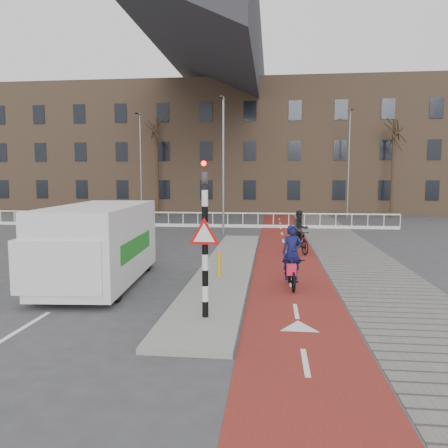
# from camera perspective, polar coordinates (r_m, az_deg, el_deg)

# --- Properties ---
(ground) EXTENTS (120.00, 120.00, 0.00)m
(ground) POSITION_cam_1_polar(r_m,az_deg,el_deg) (12.04, 1.88, -9.70)
(ground) COLOR #38383A
(ground) RESTS_ON ground
(bike_lane) EXTENTS (2.50, 60.00, 0.01)m
(bike_lane) POSITION_cam_1_polar(r_m,az_deg,el_deg) (21.81, 7.82, -2.60)
(bike_lane) COLOR maroon
(bike_lane) RESTS_ON ground
(sidewalk) EXTENTS (3.00, 60.00, 0.01)m
(sidewalk) POSITION_cam_1_polar(r_m,az_deg,el_deg) (22.07, 15.12, -2.65)
(sidewalk) COLOR slate
(sidewalk) RESTS_ON ground
(curb_island) EXTENTS (1.80, 16.00, 0.12)m
(curb_island) POSITION_cam_1_polar(r_m,az_deg,el_deg) (15.96, 0.46, -5.54)
(curb_island) COLOR gray
(curb_island) RESTS_ON ground
(traffic_signal) EXTENTS (0.80, 0.80, 3.68)m
(traffic_signal) POSITION_cam_1_polar(r_m,az_deg,el_deg) (9.73, -2.52, -1.51)
(traffic_signal) COLOR black
(traffic_signal) RESTS_ON curb_island
(bollard) EXTENTS (0.12, 0.12, 0.81)m
(bollard) POSITION_cam_1_polar(r_m,az_deg,el_deg) (13.96, -0.68, -5.28)
(bollard) COLOR #E9A00C
(bollard) RESTS_ON curb_island
(cyclist_near) EXTENTS (0.74, 1.82, 1.87)m
(cyclist_near) POSITION_cam_1_polar(r_m,az_deg,el_deg) (13.18, 8.85, -5.54)
(cyclist_near) COLOR black
(cyclist_near) RESTS_ON bike_lane
(cyclist_far) EXTENTS (1.07, 1.77, 1.85)m
(cyclist_far) POSITION_cam_1_polar(r_m,az_deg,el_deg) (19.11, 9.86, -1.52)
(cyclist_far) COLOR black
(cyclist_far) RESTS_ON bike_lane
(van) EXTENTS (2.67, 5.81, 2.44)m
(van) POSITION_cam_1_polar(r_m,az_deg,el_deg) (13.94, -15.83, -2.36)
(van) COLOR silver
(van) RESTS_ON ground
(railing) EXTENTS (28.00, 0.10, 0.99)m
(railing) POSITION_cam_1_polar(r_m,az_deg,el_deg) (29.30, -5.36, 0.24)
(railing) COLOR silver
(railing) RESTS_ON ground
(townhouse_row) EXTENTS (46.00, 10.00, 15.90)m
(townhouse_row) POSITION_cam_1_polar(r_m,az_deg,el_deg) (43.96, 1.17, 12.00)
(townhouse_row) COLOR #7F6047
(townhouse_row) RESTS_ON ground
(tree_mid) EXTENTS (0.28, 0.28, 8.37)m
(tree_mid) POSITION_cam_1_polar(r_m,az_deg,el_deg) (38.57, -8.73, 7.36)
(tree_mid) COLOR black
(tree_mid) RESTS_ON ground
(tree_right) EXTENTS (0.23, 0.23, 7.96)m
(tree_right) POSITION_cam_1_polar(r_m,az_deg,el_deg) (38.28, 21.16, 6.73)
(tree_right) COLOR black
(tree_right) RESTS_ON ground
(streetlight_near) EXTENTS (0.12, 0.12, 7.83)m
(streetlight_near) POSITION_cam_1_polar(r_m,az_deg,el_deg) (25.42, -0.09, 7.53)
(streetlight_near) COLOR slate
(streetlight_near) RESTS_ON ground
(streetlight_left) EXTENTS (0.12, 0.12, 8.35)m
(streetlight_left) POSITION_cam_1_polar(r_m,az_deg,el_deg) (35.87, -10.81, 7.41)
(streetlight_left) COLOR slate
(streetlight_left) RESTS_ON ground
(streetlight_right) EXTENTS (0.12, 0.12, 8.65)m
(streetlight_right) POSITION_cam_1_polar(r_m,az_deg,el_deg) (36.66, 15.97, 7.49)
(streetlight_right) COLOR slate
(streetlight_right) RESTS_ON ground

